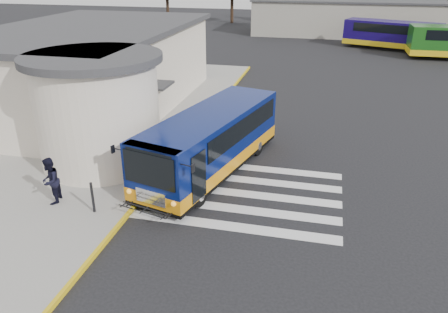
% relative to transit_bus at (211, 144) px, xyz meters
% --- Properties ---
extents(ground, '(140.00, 140.00, 0.00)m').
position_rel_transit_bus_xyz_m(ground, '(2.10, -0.93, -1.27)').
color(ground, black).
rests_on(ground, ground).
extents(sidewalk, '(10.00, 34.00, 0.15)m').
position_rel_transit_bus_xyz_m(sidewalk, '(-6.90, 3.07, -1.19)').
color(sidewalk, gray).
rests_on(sidewalk, ground).
extents(curb_strip, '(0.12, 34.00, 0.16)m').
position_rel_transit_bus_xyz_m(curb_strip, '(-1.95, 3.07, -1.19)').
color(curb_strip, gold).
rests_on(curb_strip, ground).
extents(station_building, '(12.70, 18.70, 4.80)m').
position_rel_transit_bus_xyz_m(station_building, '(-8.74, 5.98, 1.30)').
color(station_building, beige).
rests_on(station_building, ground).
extents(crosswalk, '(8.00, 5.35, 0.01)m').
position_rel_transit_bus_xyz_m(crosswalk, '(1.60, -1.73, -1.26)').
color(crosswalk, silver).
rests_on(crosswalk, ground).
extents(depot_building, '(26.40, 8.40, 4.20)m').
position_rel_transit_bus_xyz_m(depot_building, '(8.10, 41.07, 0.84)').
color(depot_building, gray).
rests_on(depot_building, ground).
extents(transit_bus, '(4.98, 9.67, 2.65)m').
position_rel_transit_bus_xyz_m(transit_bus, '(0.00, 0.00, 0.00)').
color(transit_bus, '#071555').
rests_on(transit_bus, ground).
extents(pedestrian_a, '(0.47, 0.64, 1.63)m').
position_rel_transit_bus_xyz_m(pedestrian_a, '(-2.40, -1.69, -0.30)').
color(pedestrian_a, black).
rests_on(pedestrian_a, sidewalk).
extents(pedestrian_b, '(0.86, 1.00, 1.79)m').
position_rel_transit_bus_xyz_m(pedestrian_b, '(-4.98, -4.27, -0.22)').
color(pedestrian_b, black).
rests_on(pedestrian_b, sidewalk).
extents(bollard, '(0.10, 0.10, 1.18)m').
position_rel_transit_bus_xyz_m(bollard, '(-3.15, -4.55, -0.53)').
color(bollard, black).
rests_on(bollard, sidewalk).
extents(far_bus_a, '(9.76, 5.74, 2.43)m').
position_rel_transit_bus_xyz_m(far_bus_a, '(10.68, 32.10, 0.31)').
color(far_bus_a, '#13064F').
rests_on(far_bus_a, ground).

